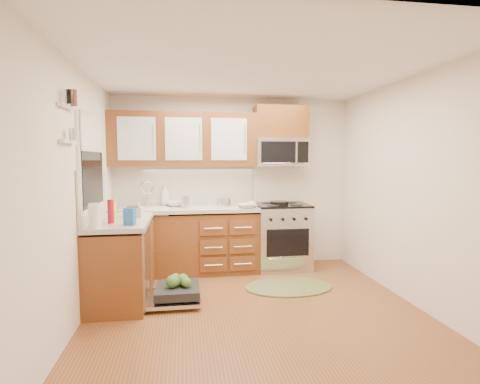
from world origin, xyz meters
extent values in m
plane|color=brown|center=(0.00, 0.00, 0.00)|extent=(3.50, 3.50, 0.00)
plane|color=white|center=(0.00, 0.00, 2.50)|extent=(3.50, 3.50, 0.00)
cube|color=silver|center=(0.00, 1.75, 1.25)|extent=(3.50, 0.04, 2.50)
cube|color=silver|center=(0.00, -1.75, 1.25)|extent=(3.50, 0.04, 2.50)
cube|color=silver|center=(-1.75, 0.00, 1.25)|extent=(0.04, 3.50, 2.50)
cube|color=silver|center=(1.75, 0.00, 1.25)|extent=(0.04, 3.50, 2.50)
cube|color=#5D2E15|center=(-0.73, 1.45, 0.42)|extent=(2.05, 0.60, 0.85)
cube|color=#5D2E15|center=(-1.45, 0.52, 0.42)|extent=(0.60, 1.25, 0.85)
cube|color=#B7B0A7|center=(-0.72, 1.44, 0.90)|extent=(2.07, 0.64, 0.05)
cube|color=#B7B0A7|center=(-1.44, 0.53, 0.90)|extent=(0.64, 1.27, 0.05)
cube|color=#B9B2A6|center=(-0.73, 1.74, 1.21)|extent=(2.05, 0.02, 0.57)
cube|color=#B9B2A6|center=(-1.74, 0.52, 1.21)|extent=(0.02, 1.25, 0.57)
cube|color=#5D2E15|center=(0.68, 1.57, 2.13)|extent=(0.76, 0.35, 0.47)
cube|color=white|center=(-1.71, 0.50, 1.88)|extent=(0.02, 0.96, 0.40)
cube|color=white|center=(-1.72, -0.35, 2.05)|extent=(0.04, 0.40, 0.03)
cube|color=white|center=(-1.72, -0.35, 1.75)|extent=(0.04, 0.40, 0.03)
cylinder|color=black|center=(0.62, 1.36, 0.97)|extent=(0.27, 0.27, 0.05)
cylinder|color=silver|center=(-0.17, 1.48, 0.99)|extent=(0.25, 0.25, 0.12)
cube|color=tan|center=(0.18, 1.39, 0.93)|extent=(0.30, 0.23, 0.02)
cylinder|color=silver|center=(-0.71, 1.38, 1.01)|extent=(0.12, 0.12, 0.17)
cylinder|color=white|center=(-1.60, -0.02, 1.05)|extent=(0.15, 0.15, 0.24)
cylinder|color=yellow|center=(-1.52, 0.53, 1.02)|extent=(0.06, 0.06, 0.19)
cylinder|color=#AD0E1D|center=(-1.50, 0.24, 1.05)|extent=(0.08, 0.08, 0.25)
cube|color=brown|center=(-1.33, 0.66, 0.99)|extent=(0.13, 0.10, 0.13)
cube|color=#265AB1|center=(-1.29, 0.10, 1.01)|extent=(0.12, 0.10, 0.18)
imported|color=#999999|center=(0.13, 1.25, 0.95)|extent=(0.26, 0.26, 0.06)
imported|color=#999999|center=(-0.86, 1.60, 0.97)|extent=(0.27, 0.27, 0.08)
imported|color=#999999|center=(0.20, 1.26, 0.97)|extent=(0.12, 0.12, 0.09)
imported|color=#999999|center=(-1.00, 1.68, 1.09)|extent=(0.14, 0.14, 0.32)
imported|color=#999999|center=(-1.25, 0.64, 1.01)|extent=(0.10, 0.10, 0.17)
imported|color=#999999|center=(-1.28, 0.74, 1.00)|extent=(0.14, 0.14, 0.15)
camera|label=1|loc=(-0.74, -3.81, 1.60)|focal=28.00mm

